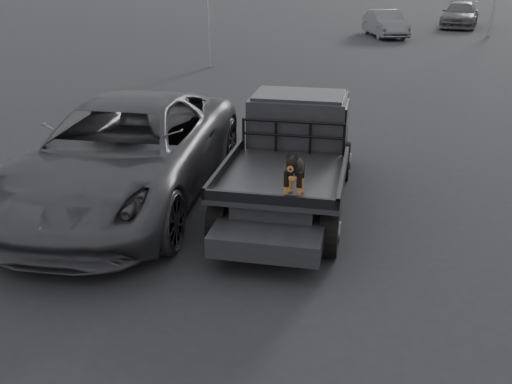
% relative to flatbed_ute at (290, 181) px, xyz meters
% --- Properties ---
extents(ground, '(120.00, 120.00, 0.00)m').
position_rel_flatbed_ute_xyz_m(ground, '(0.22, -2.29, -0.46)').
color(ground, black).
rests_on(ground, ground).
extents(flatbed_ute, '(2.00, 5.40, 0.92)m').
position_rel_flatbed_ute_xyz_m(flatbed_ute, '(0.00, 0.00, 0.00)').
color(flatbed_ute, black).
rests_on(flatbed_ute, ground).
extents(ute_cab, '(1.72, 1.30, 0.88)m').
position_rel_flatbed_ute_xyz_m(ute_cab, '(0.00, 0.95, 0.90)').
color(ute_cab, black).
rests_on(ute_cab, flatbed_ute).
extents(headache_rack, '(1.80, 0.08, 0.55)m').
position_rel_flatbed_ute_xyz_m(headache_rack, '(0.00, 0.20, 0.74)').
color(headache_rack, black).
rests_on(headache_rack, flatbed_ute).
extents(dog, '(0.32, 0.60, 0.74)m').
position_rel_flatbed_ute_xyz_m(dog, '(0.30, -1.79, 0.83)').
color(dog, black).
rests_on(dog, flatbed_ute).
extents(parked_suv, '(3.21, 6.53, 1.79)m').
position_rel_flatbed_ute_xyz_m(parked_suv, '(-2.90, -0.33, 0.43)').
color(parked_suv, '#313035').
rests_on(parked_suv, ground).
extents(distant_car_a, '(2.70, 4.56, 1.42)m').
position_rel_flatbed_ute_xyz_m(distant_car_a, '(1.78, 24.13, 0.25)').
color(distant_car_a, '#48494D').
rests_on(distant_car_a, ground).
extents(distant_car_b, '(3.02, 5.46, 1.50)m').
position_rel_flatbed_ute_xyz_m(distant_car_b, '(6.42, 29.89, 0.29)').
color(distant_car_b, '#404044').
rests_on(distant_car_b, ground).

